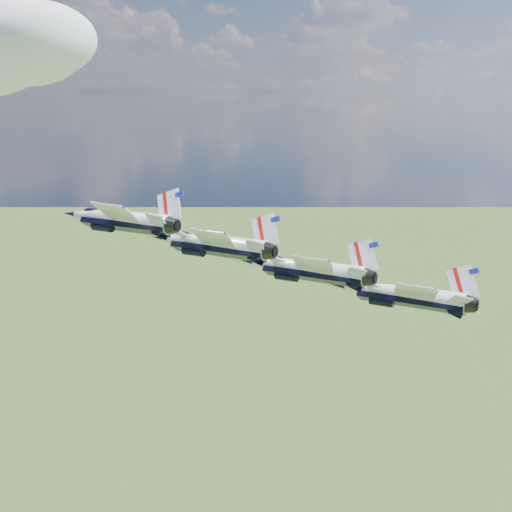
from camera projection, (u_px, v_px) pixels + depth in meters
jet_0 at (117, 219)px, 70.20m from camera, size 17.36×19.70×9.81m
jet_1 at (209, 244)px, 69.45m from camera, size 17.36×19.70×9.81m
jet_2 at (303, 269)px, 68.70m from camera, size 17.36×19.70×9.81m
jet_3 at (399, 294)px, 67.95m from camera, size 17.36×19.70×9.81m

